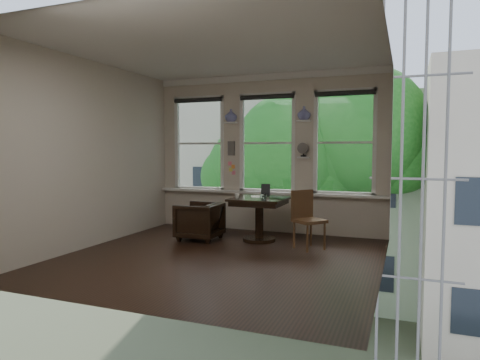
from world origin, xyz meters
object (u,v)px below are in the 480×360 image
at_px(armchair_left, 199,221).
at_px(laptop, 278,198).
at_px(mug, 237,196).
at_px(table, 259,219).
at_px(side_chair_right, 309,220).

xyz_separation_m(armchair_left, laptop, (1.36, 0.21, 0.44)).
relative_size(armchair_left, mug, 8.11).
xyz_separation_m(table, armchair_left, (-1.01, -0.27, -0.05)).
relative_size(table, mug, 10.16).
height_order(armchair_left, laptop, laptop).
distance_m(table, laptop, 0.53).
bearing_deg(table, armchair_left, -165.08).
xyz_separation_m(laptop, mug, (-0.67, -0.16, 0.03)).
distance_m(table, side_chair_right, 0.97).
xyz_separation_m(table, mug, (-0.32, -0.22, 0.42)).
relative_size(armchair_left, laptop, 2.01).
bearing_deg(laptop, side_chair_right, 2.76).
bearing_deg(armchair_left, mug, 92.57).
bearing_deg(side_chair_right, armchair_left, 129.20).
bearing_deg(laptop, table, -167.21).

